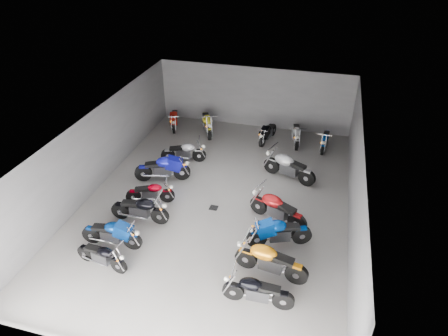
{
  "coord_description": "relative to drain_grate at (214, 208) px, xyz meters",
  "views": [
    {
      "loc": [
        3.56,
        -12.18,
        9.42
      ],
      "look_at": [
        0.05,
        0.86,
        1.0
      ],
      "focal_mm": 32.0,
      "sensor_mm": 36.0,
      "label": 1
    }
  ],
  "objects": [
    {
      "name": "motorcycle_right_a",
      "position": [
        2.46,
        -3.98,
        0.49
      ],
      "size": [
        2.09,
        0.42,
        0.92
      ],
      "rotation": [
        0.0,
        0.0,
        1.6
      ],
      "color": "black",
      "rests_on": "ground"
    },
    {
      "name": "wall_back",
      "position": [
        0.0,
        7.5,
        1.59
      ],
      "size": [
        10.0,
        0.1,
        3.2
      ],
      "primitive_type": "cube",
      "color": "slate",
      "rests_on": "ground"
    },
    {
      "name": "motorcycle_left_c",
      "position": [
        -2.34,
        -1.41,
        0.52
      ],
      "size": [
        2.21,
        0.46,
        0.97
      ],
      "rotation": [
        0.0,
        0.0,
        -1.52
      ],
      "color": "black",
      "rests_on": "ground"
    },
    {
      "name": "drain_grate",
      "position": [
        0.0,
        0.0,
        0.0
      ],
      "size": [
        0.32,
        0.32,
        0.01
      ],
      "primitive_type": "cube",
      "color": "black",
      "rests_on": "ground"
    },
    {
      "name": "motorcycle_right_d",
      "position": [
        2.44,
        -0.16,
        0.55
      ],
      "size": [
        2.2,
        1.06,
        1.03
      ],
      "rotation": [
        0.0,
        0.0,
        1.17
      ],
      "color": "black",
      "rests_on": "ground"
    },
    {
      "name": "motorcycle_left_a",
      "position": [
        -2.54,
        -3.82,
        0.45
      ],
      "size": [
        1.88,
        0.49,
        0.83
      ],
      "rotation": [
        0.0,
        0.0,
        -1.74
      ],
      "color": "black",
      "rests_on": "ground"
    },
    {
      "name": "motorcycle_back_b",
      "position": [
        -2.12,
        6.05,
        0.55
      ],
      "size": [
        1.12,
        2.18,
        1.03
      ],
      "rotation": [
        0.0,
        0.0,
        3.57
      ],
      "color": "black",
      "rests_on": "ground"
    },
    {
      "name": "motorcycle_back_a",
      "position": [
        -3.97,
        6.2,
        0.49
      ],
      "size": [
        0.76,
        2.01,
        0.91
      ],
      "rotation": [
        0.0,
        0.0,
        3.45
      ],
      "color": "black",
      "rests_on": "ground"
    },
    {
      "name": "wall_left",
      "position": [
        -5.0,
        0.5,
        1.59
      ],
      "size": [
        0.1,
        14.0,
        3.2
      ],
      "primitive_type": "cube",
      "color": "slate",
      "rests_on": "ground"
    },
    {
      "name": "motorcycle_left_b",
      "position": [
        -2.69,
        -2.87,
        0.51
      ],
      "size": [
        2.15,
        0.44,
        0.94
      ],
      "rotation": [
        0.0,
        0.0,
        -1.53
      ],
      "color": "black",
      "rests_on": "ground"
    },
    {
      "name": "motorcycle_back_e",
      "position": [
        2.44,
        6.1,
        0.49
      ],
      "size": [
        0.51,
        2.08,
        0.92
      ],
      "rotation": [
        0.0,
        0.0,
        3.29
      ],
      "color": "black",
      "rests_on": "ground"
    },
    {
      "name": "motorcycle_left_d",
      "position": [
        -2.45,
        -0.27,
        0.45
      ],
      "size": [
        1.85,
        0.67,
        0.83
      ],
      "rotation": [
        0.0,
        0.0,
        -1.28
      ],
      "color": "black",
      "rests_on": "ground"
    },
    {
      "name": "ground",
      "position": [
        0.0,
        0.5,
        -0.01
      ],
      "size": [
        14.0,
        14.0,
        0.0
      ],
      "primitive_type": "plane",
      "color": "gray",
      "rests_on": "ground"
    },
    {
      "name": "motorcycle_right_c",
      "position": [
        2.68,
        -1.39,
        0.53
      ],
      "size": [
        2.13,
        0.96,
        0.98
      ],
      "rotation": [
        0.0,
        0.0,
        1.95
      ],
      "color": "black",
      "rests_on": "ground"
    },
    {
      "name": "motorcycle_right_f",
      "position": [
        2.48,
        2.8,
        0.57
      ],
      "size": [
        2.3,
        0.98,
        1.05
      ],
      "rotation": [
        0.0,
        0.0,
        1.21
      ],
      "color": "black",
      "rests_on": "ground"
    },
    {
      "name": "wall_right",
      "position": [
        5.0,
        0.5,
        1.59
      ],
      "size": [
        0.1,
        14.0,
        3.2
      ],
      "primitive_type": "cube",
      "color": "slate",
      "rests_on": "ground"
    },
    {
      "name": "ceiling",
      "position": [
        0.0,
        0.5,
        3.21
      ],
      "size": [
        10.0,
        14.0,
        0.04
      ],
      "primitive_type": "cube",
      "color": "black",
      "rests_on": "wall_back"
    },
    {
      "name": "motorcycle_back_d",
      "position": [
        1.05,
        5.94,
        0.46
      ],
      "size": [
        0.58,
        1.94,
        0.86
      ],
      "rotation": [
        0.0,
        0.0,
        2.92
      ],
      "color": "black",
      "rests_on": "ground"
    },
    {
      "name": "motorcycle_left_e",
      "position": [
        -2.59,
        1.33,
        0.56
      ],
      "size": [
        2.28,
        0.87,
        1.03
      ],
      "rotation": [
        0.0,
        0.0,
        -1.26
      ],
      "color": "black",
      "rests_on": "ground"
    },
    {
      "name": "motorcycle_back_f",
      "position": [
        3.84,
        5.91,
        0.45
      ],
      "size": [
        0.41,
        1.91,
        0.84
      ],
      "rotation": [
        0.0,
        0.0,
        3.06
      ],
      "color": "black",
      "rests_on": "ground"
    },
    {
      "name": "motorcycle_right_b",
      "position": [
        2.62,
        -2.78,
        0.56
      ],
      "size": [
        2.34,
        0.58,
        1.03
      ],
      "rotation": [
        0.0,
        0.0,
        1.42
      ],
      "color": "black",
      "rests_on": "ground"
    },
    {
      "name": "motorcycle_left_f",
      "position": [
        -2.27,
        3.0,
        0.49
      ],
      "size": [
        2.01,
        0.67,
        0.9
      ],
      "rotation": [
        0.0,
        0.0,
        -1.31
      ],
      "color": "black",
      "rests_on": "ground"
    }
  ]
}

